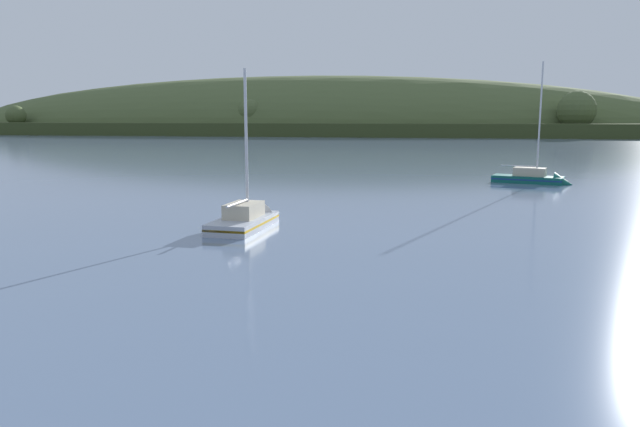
# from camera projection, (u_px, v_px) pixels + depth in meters

# --- Properties ---
(far_shoreline_hill) EXTENTS (478.31, 111.94, 54.76)m
(far_shoreline_hill) POSITION_uv_depth(u_px,v_px,m) (310.00, 133.00, 286.28)
(far_shoreline_hill) COLOR #35401E
(far_shoreline_hill) RESTS_ON ground
(sailboat_near_mooring) EXTENTS (9.27, 4.98, 15.17)m
(sailboat_near_mooring) POSITION_uv_depth(u_px,v_px,m) (536.00, 181.00, 69.13)
(sailboat_near_mooring) COLOR #0F564C
(sailboat_near_mooring) RESTS_ON ground
(sailboat_midwater_white) EXTENTS (3.04, 7.91, 12.15)m
(sailboat_midwater_white) POSITION_uv_depth(u_px,v_px,m) (248.00, 221.00, 41.91)
(sailboat_midwater_white) COLOR #ADB2BC
(sailboat_midwater_white) RESTS_ON ground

